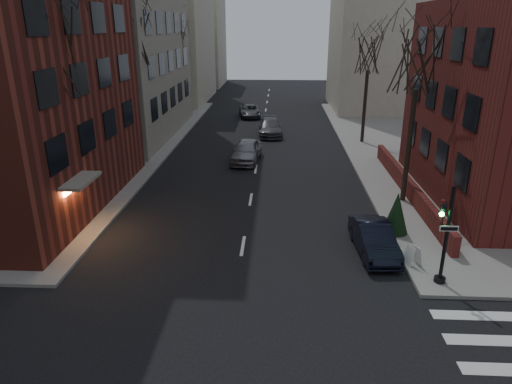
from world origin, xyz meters
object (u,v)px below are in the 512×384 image
Objects in this scene: parked_sedan at (374,239)px; car_lane_far at (250,111)px; tree_left_a at (50,53)px; sandwich_board at (413,255)px; streetlamp_far at (187,79)px; tree_right_b at (369,52)px; car_lane_gray at (270,127)px; car_lane_silver at (246,151)px; traffic_signal at (444,241)px; tree_right_a at (419,58)px; tree_left_c at (175,42)px; evergreen_shrub at (396,213)px; streetlamp_near at (128,114)px; tree_left_b at (131,36)px.

parked_sedan reaches higher than car_lane_far.
tree_left_a is 18.30m from sandwich_board.
car_lane_far is (6.56, 1.52, -3.58)m from streetlamp_far.
tree_right_b is at bearing 63.53° from sandwich_board.
car_lane_silver is at bearing -103.25° from car_lane_gray.
car_lane_silver is (-8.74, 16.93, -1.09)m from traffic_signal.
traffic_signal is 0.95× the size of parked_sedan.
tree_left_a is 31.36m from car_lane_far.
streetlamp_far reaches higher than car_lane_gray.
tree_left_a is 1.06× the size of tree_right_a.
tree_right_a is 1.90× the size of car_lane_gray.
tree_left_c reaches higher than traffic_signal.
streetlamp_far is at bearing 116.06° from traffic_signal.
tree_right_a is at bearing -75.24° from car_lane_far.
tree_left_a reaches higher than streetlamp_far.
tree_left_c is at bearing 121.33° from evergreen_shrub.
streetlamp_far is (0.60, 2.00, -3.79)m from tree_left_c.
streetlamp_near reaches higher than car_lane_gray.
streetlamp_near is at bearing 166.76° from tree_right_a.
streetlamp_near is 1.00× the size of streetlamp_far.
traffic_signal is 0.64× the size of streetlamp_near.
streetlamp_far is 1.31× the size of car_lane_silver.
streetlamp_far is (-17.00, 10.00, -3.35)m from tree_right_b.
car_lane_far reaches higher than sandwich_board.
evergreen_shrub is at bearing -108.62° from tree_right_a.
evergreen_shrub reaches higher than car_lane_silver.
streetlamp_far is (-17.00, 24.00, -3.79)m from tree_right_a.
streetlamp_far is at bearing 88.77° from tree_left_a.
streetlamp_far reaches higher than car_lane_silver.
car_lane_gray is (9.00, -7.32, -3.49)m from streetlamp_far.
tree_left_c is 19.34m from tree_right_b.
traffic_signal is 18.66m from tree_left_a.
sandwich_board is at bearing -57.18° from car_lane_silver.
sandwich_board is at bearing -63.90° from streetlamp_far.
tree_left_c is 1.55× the size of streetlamp_far.
streetlamp_far is (0.60, 28.00, -4.23)m from tree_left_a.
tree_left_a is 11.88× the size of sandwich_board.
evergreen_shrub is at bearing 67.49° from sandwich_board.
traffic_signal reaches higher than evergreen_shrub.
tree_left_b is 2.26× the size of car_lane_silver.
car_lane_silver is (-9.60, 7.92, -7.21)m from tree_right_a.
evergreen_shrub is at bearing -37.72° from tree_left_b.
streetlamp_far is at bearing 120.05° from car_lane_silver.
car_lane_far is at bearing 105.51° from traffic_signal.
parked_sedan is at bearing -65.10° from streetlamp_far.
tree_left_b is 19.35m from tree_right_a.
tree_left_a is at bearing 144.73° from sandwich_board.
traffic_signal is at bearing -61.64° from tree_left_c.
tree_right_a reaches higher than sandwich_board.
tree_right_a is at bearing -13.24° from streetlamp_near.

